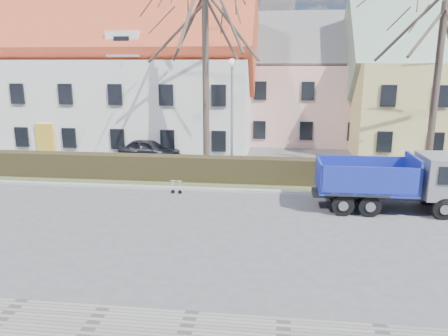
# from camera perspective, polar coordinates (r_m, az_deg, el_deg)

# --- Properties ---
(ground) EXTENTS (120.00, 120.00, 0.00)m
(ground) POSITION_cam_1_polar(r_m,az_deg,el_deg) (16.67, -0.17, -7.57)
(ground) COLOR #4D4D50
(curb_far) EXTENTS (80.00, 0.30, 0.12)m
(curb_far) POSITION_cam_1_polar(r_m,az_deg,el_deg) (20.98, 1.40, -2.92)
(curb_far) COLOR #969492
(curb_far) RESTS_ON ground
(grass_strip) EXTENTS (80.00, 3.00, 0.10)m
(grass_strip) POSITION_cam_1_polar(r_m,az_deg,el_deg) (22.52, 1.80, -1.79)
(grass_strip) COLOR #414E2C
(grass_strip) RESTS_ON ground
(hedge) EXTENTS (60.00, 0.90, 1.30)m
(hedge) POSITION_cam_1_polar(r_m,az_deg,el_deg) (22.17, 1.77, -0.44)
(hedge) COLOR black
(hedge) RESTS_ON ground
(building_white) EXTENTS (26.80, 10.80, 9.50)m
(building_white) POSITION_cam_1_polar(r_m,az_deg,el_deg) (34.83, -18.75, 10.78)
(building_white) COLOR silver
(building_white) RESTS_ON ground
(building_pink) EXTENTS (10.80, 8.80, 8.00)m
(building_pink) POSITION_cam_1_polar(r_m,az_deg,el_deg) (35.55, 10.48, 10.09)
(building_pink) COLOR #DAA69A
(building_pink) RESTS_ON ground
(tree_1) EXTENTS (9.20, 9.20, 12.65)m
(tree_1) POSITION_cam_1_polar(r_m,az_deg,el_deg) (24.26, -2.43, 14.29)
(tree_1) COLOR #41352D
(tree_1) RESTS_ON ground
(tree_2) EXTENTS (8.00, 8.00, 11.00)m
(tree_2) POSITION_cam_1_polar(r_m,az_deg,el_deg) (25.25, 26.13, 11.05)
(tree_2) COLOR #41352D
(tree_2) RESTS_ON ground
(dump_truck) EXTENTS (6.19, 2.34, 2.47)m
(dump_truck) POSITION_cam_1_polar(r_m,az_deg,el_deg) (19.27, 20.18, -1.64)
(dump_truck) COLOR navy
(dump_truck) RESTS_ON ground
(streetlight) EXTENTS (0.49, 0.49, 6.31)m
(streetlight) POSITION_cam_1_polar(r_m,az_deg,el_deg) (22.73, 1.04, 6.34)
(streetlight) COLOR #969696
(streetlight) RESTS_ON ground
(cart_frame) EXTENTS (0.80, 0.47, 0.72)m
(cart_frame) POSITION_cam_1_polar(r_m,az_deg,el_deg) (20.72, -6.86, -2.36)
(cart_frame) COLOR silver
(cart_frame) RESTS_ON ground
(parked_car_a) EXTENTS (4.28, 2.45, 1.37)m
(parked_car_a) POSITION_cam_1_polar(r_m,az_deg,el_deg) (28.03, -9.70, 2.41)
(parked_car_a) COLOR black
(parked_car_a) RESTS_ON ground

